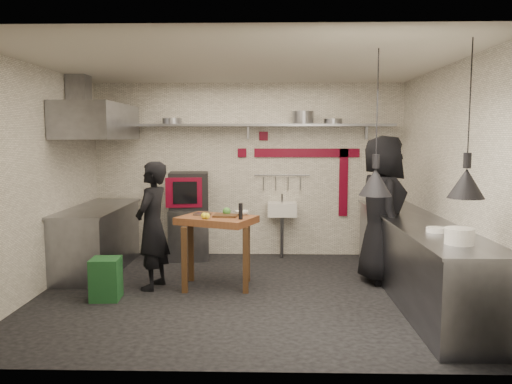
{
  "coord_description": "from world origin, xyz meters",
  "views": [
    {
      "loc": [
        0.33,
        -6.02,
        1.93
      ],
      "look_at": [
        0.17,
        0.3,
        1.23
      ],
      "focal_mm": 35.0,
      "sensor_mm": 36.0,
      "label": 1
    }
  ],
  "objects_px": {
    "oven_stand": "(189,234)",
    "chef_right": "(382,210)",
    "green_bin": "(106,279)",
    "chef_left": "(152,226)",
    "combi_oven": "(189,191)",
    "prep_table": "(217,252)"
  },
  "relations": [
    {
      "from": "prep_table",
      "to": "chef_left",
      "type": "distance_m",
      "value": 0.89
    },
    {
      "from": "chef_left",
      "to": "chef_right",
      "type": "distance_m",
      "value": 3.01
    },
    {
      "from": "oven_stand",
      "to": "chef_left",
      "type": "relative_size",
      "value": 0.49
    },
    {
      "from": "green_bin",
      "to": "chef_right",
      "type": "xyz_separation_m",
      "value": [
        3.45,
        0.83,
        0.73
      ]
    },
    {
      "from": "prep_table",
      "to": "chef_left",
      "type": "relative_size",
      "value": 0.57
    },
    {
      "from": "oven_stand",
      "to": "chef_left",
      "type": "bearing_deg",
      "value": -104.83
    },
    {
      "from": "prep_table",
      "to": "oven_stand",
      "type": "bearing_deg",
      "value": 134.62
    },
    {
      "from": "oven_stand",
      "to": "chef_right",
      "type": "xyz_separation_m",
      "value": [
        2.78,
        -1.2,
        0.58
      ]
    },
    {
      "from": "oven_stand",
      "to": "prep_table",
      "type": "relative_size",
      "value": 0.87
    },
    {
      "from": "combi_oven",
      "to": "chef_left",
      "type": "distance_m",
      "value": 1.64
    },
    {
      "from": "chef_left",
      "to": "prep_table",
      "type": "bearing_deg",
      "value": 107.82
    },
    {
      "from": "green_bin",
      "to": "chef_left",
      "type": "distance_m",
      "value": 0.87
    },
    {
      "from": "oven_stand",
      "to": "chef_right",
      "type": "relative_size",
      "value": 0.41
    },
    {
      "from": "prep_table",
      "to": "green_bin",
      "type": "bearing_deg",
      "value": -134.33
    },
    {
      "from": "chef_right",
      "to": "green_bin",
      "type": "bearing_deg",
      "value": 101.94
    },
    {
      "from": "green_bin",
      "to": "chef_right",
      "type": "height_order",
      "value": "chef_right"
    },
    {
      "from": "green_bin",
      "to": "chef_left",
      "type": "bearing_deg",
      "value": 45.46
    },
    {
      "from": "oven_stand",
      "to": "chef_right",
      "type": "height_order",
      "value": "chef_right"
    },
    {
      "from": "combi_oven",
      "to": "green_bin",
      "type": "distance_m",
      "value": 2.34
    },
    {
      "from": "oven_stand",
      "to": "combi_oven",
      "type": "bearing_deg",
      "value": 76.48
    },
    {
      "from": "combi_oven",
      "to": "chef_left",
      "type": "xyz_separation_m",
      "value": [
        -0.21,
        -1.6,
        -0.28
      ]
    },
    {
      "from": "combi_oven",
      "to": "chef_right",
      "type": "bearing_deg",
      "value": -31.31
    }
  ]
}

